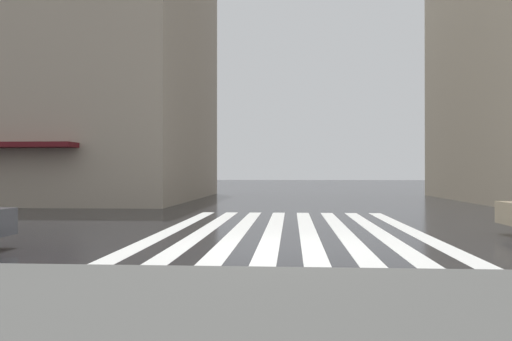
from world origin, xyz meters
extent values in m
plane|color=black|center=(0.00, 0.00, 0.00)|extent=(220.00, 220.00, 0.00)
cube|color=silver|center=(4.00, -3.83, 0.00)|extent=(13.00, 0.50, 0.01)
cube|color=silver|center=(4.00, -2.83, 0.00)|extent=(13.00, 0.50, 0.01)
cube|color=silver|center=(4.00, -1.83, 0.00)|extent=(13.00, 0.50, 0.01)
cube|color=silver|center=(4.00, -0.83, 0.00)|extent=(13.00, 0.50, 0.01)
cube|color=silver|center=(4.00, 0.17, 0.00)|extent=(13.00, 0.50, 0.01)
cube|color=silver|center=(4.00, 1.17, 0.00)|extent=(13.00, 0.50, 0.01)
cube|color=silver|center=(4.00, 2.17, 0.00)|extent=(13.00, 0.50, 0.01)
cube|color=silver|center=(4.00, 3.17, 0.00)|extent=(13.00, 0.50, 0.01)
camera|label=1|loc=(-11.59, -0.36, 1.70)|focal=36.56mm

